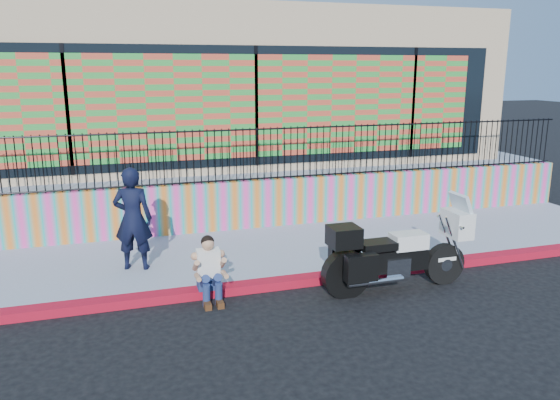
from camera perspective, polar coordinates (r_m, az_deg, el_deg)
name	(u,v)px	position (r m, az deg, el deg)	size (l,w,h in m)	color
ground	(316,283)	(9.90, 3.83, -8.61)	(90.00, 90.00, 0.00)	black
red_curb	(317,279)	(9.88, 3.84, -8.21)	(16.00, 0.30, 0.15)	#A70B27
sidewalk	(288,250)	(11.33, 0.85, -5.25)	(16.00, 3.00, 0.15)	gray
mural_wall	(267,203)	(12.63, -1.39, -0.31)	(16.00, 0.20, 1.10)	#F841A6
metal_fence	(267,154)	(12.40, -1.42, 4.86)	(15.80, 0.04, 1.20)	black
elevated_platform	(223,168)	(17.50, -5.95, 3.32)	(16.00, 10.00, 1.25)	gray
storefront_building	(223,84)	(17.01, -6.03, 11.92)	(14.00, 8.06, 4.00)	tan
police_motorcycle	(395,252)	(9.55, 11.90, -5.37)	(2.63, 0.87, 1.64)	black
police_officer	(133,219)	(10.19, -15.12, -1.89)	(0.69, 0.45, 1.90)	black
seated_man	(210,275)	(9.06, -7.33, -7.81)	(0.54, 0.71, 1.06)	navy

